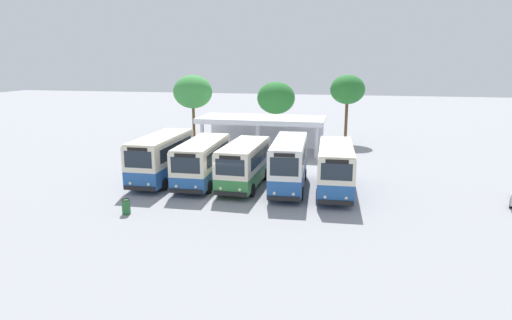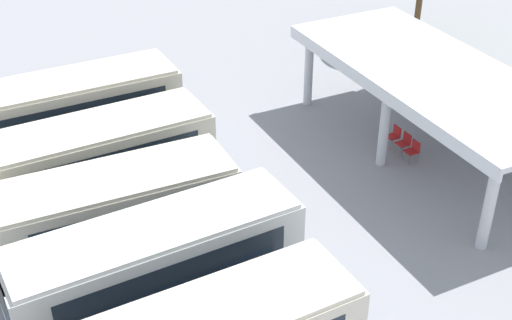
# 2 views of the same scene
# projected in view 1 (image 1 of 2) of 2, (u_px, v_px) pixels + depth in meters

# --- Properties ---
(ground_plane) EXTENTS (180.00, 180.00, 0.00)m
(ground_plane) POSITION_uv_depth(u_px,v_px,m) (229.00, 196.00, 28.43)
(ground_plane) COLOR #939399
(city_bus_nearest_orange) EXTENTS (2.54, 7.73, 3.39)m
(city_bus_nearest_orange) POSITION_uv_depth(u_px,v_px,m) (162.00, 156.00, 31.62)
(city_bus_nearest_orange) COLOR black
(city_bus_nearest_orange) RESTS_ON ground
(city_bus_second_in_row) EXTENTS (2.69, 7.68, 3.11)m
(city_bus_second_in_row) POSITION_uv_depth(u_px,v_px,m) (202.00, 160.00, 31.00)
(city_bus_second_in_row) COLOR black
(city_bus_second_in_row) RESTS_ON ground
(city_bus_middle_cream) EXTENTS (2.56, 7.03, 3.11)m
(city_bus_middle_cream) POSITION_uv_depth(u_px,v_px,m) (244.00, 163.00, 30.12)
(city_bus_middle_cream) COLOR black
(city_bus_middle_cream) RESTS_ON ground
(city_bus_fourth_amber) EXTENTS (2.53, 7.75, 3.46)m
(city_bus_fourth_amber) POSITION_uv_depth(u_px,v_px,m) (289.00, 162.00, 29.53)
(city_bus_fourth_amber) COLOR black
(city_bus_fourth_amber) RESTS_ON ground
(city_bus_fifth_blue) EXTENTS (2.58, 7.66, 3.25)m
(city_bus_fifth_blue) POSITION_uv_depth(u_px,v_px,m) (335.00, 167.00, 28.77)
(city_bus_fifth_blue) COLOR black
(city_bus_fifth_blue) RESTS_ON ground
(terminal_canopy) EXTENTS (12.18, 5.11, 3.40)m
(terminal_canopy) POSITION_uv_depth(u_px,v_px,m) (263.00, 124.00, 42.39)
(terminal_canopy) COLOR silver
(terminal_canopy) RESTS_ON ground
(waiting_chair_end_by_column) EXTENTS (0.44, 0.44, 0.86)m
(waiting_chair_end_by_column) POSITION_uv_depth(u_px,v_px,m) (252.00, 148.00, 41.65)
(waiting_chair_end_by_column) COLOR slate
(waiting_chair_end_by_column) RESTS_ON ground
(waiting_chair_second_from_end) EXTENTS (0.44, 0.44, 0.86)m
(waiting_chair_second_from_end) POSITION_uv_depth(u_px,v_px,m) (258.00, 148.00, 41.55)
(waiting_chair_second_from_end) COLOR slate
(waiting_chair_second_from_end) RESTS_ON ground
(waiting_chair_middle_seat) EXTENTS (0.44, 0.44, 0.86)m
(waiting_chair_middle_seat) POSITION_uv_depth(u_px,v_px,m) (264.00, 148.00, 41.37)
(waiting_chair_middle_seat) COLOR slate
(waiting_chair_middle_seat) RESTS_ON ground
(roadside_tree_behind_canopy) EXTENTS (4.26, 4.26, 6.46)m
(roadside_tree_behind_canopy) POSITION_uv_depth(u_px,v_px,m) (276.00, 98.00, 48.55)
(roadside_tree_behind_canopy) COLOR brown
(roadside_tree_behind_canopy) RESTS_ON ground
(roadside_tree_east_of_canopy) EXTENTS (3.68, 3.68, 7.31)m
(roadside_tree_east_of_canopy) POSITION_uv_depth(u_px,v_px,m) (348.00, 90.00, 45.98)
(roadside_tree_east_of_canopy) COLOR brown
(roadside_tree_east_of_canopy) RESTS_ON ground
(roadside_tree_west_of_canopy) EXTENTS (4.48, 4.48, 7.16)m
(roadside_tree_west_of_canopy) POSITION_uv_depth(u_px,v_px,m) (193.00, 92.00, 49.59)
(roadside_tree_west_of_canopy) COLOR brown
(roadside_tree_west_of_canopy) RESTS_ON ground
(litter_bin_apron) EXTENTS (0.49, 0.49, 0.90)m
(litter_bin_apron) POSITION_uv_depth(u_px,v_px,m) (126.00, 207.00, 24.96)
(litter_bin_apron) COLOR #266633
(litter_bin_apron) RESTS_ON ground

